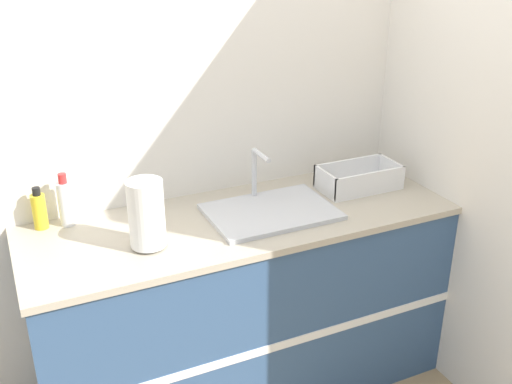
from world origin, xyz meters
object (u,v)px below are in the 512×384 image
(sink, at_px, (270,210))
(bottle_yellow, at_px, (39,210))
(dish_rack, at_px, (359,180))
(paper_towel_roll, at_px, (146,214))
(bottle_white_spray, at_px, (66,202))

(sink, xyz_separation_m, bottle_yellow, (-0.92, 0.27, 0.06))
(sink, relative_size, dish_rack, 1.43)
(bottle_yellow, bearing_deg, dish_rack, -8.16)
(sink, xyz_separation_m, paper_towel_roll, (-0.56, -0.07, 0.12))
(bottle_white_spray, bearing_deg, bottle_yellow, 172.62)
(dish_rack, xyz_separation_m, bottle_white_spray, (-1.32, 0.19, 0.06))
(dish_rack, distance_m, bottle_white_spray, 1.34)
(sink, relative_size, paper_towel_roll, 1.96)
(paper_towel_roll, bearing_deg, bottle_white_spray, 127.41)
(paper_towel_roll, distance_m, bottle_white_spray, 0.42)
(sink, xyz_separation_m, dish_rack, (0.51, 0.07, 0.02))
(dish_rack, height_order, bottle_white_spray, bottle_white_spray)
(bottle_white_spray, height_order, bottle_yellow, bottle_white_spray)
(dish_rack, bearing_deg, bottle_yellow, 171.84)
(bottle_yellow, bearing_deg, bottle_white_spray, -7.38)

